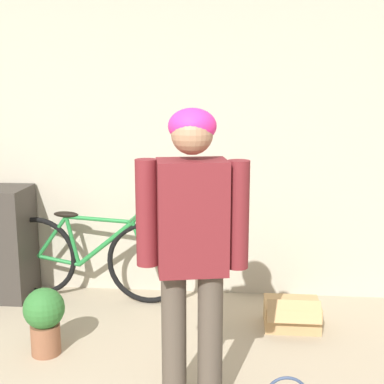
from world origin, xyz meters
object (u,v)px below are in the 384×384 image
(person, at_px, (192,234))
(bicycle, at_px, (91,257))
(cardboard_box, at_px, (292,314))
(potted_plant, at_px, (44,317))

(person, relative_size, bicycle, 1.01)
(person, xyz_separation_m, cardboard_box, (0.66, 1.08, -0.91))
(bicycle, height_order, potted_plant, bicycle)
(person, height_order, potted_plant, person)
(bicycle, bearing_deg, person, -50.14)
(bicycle, distance_m, potted_plant, 0.97)
(cardboard_box, bearing_deg, person, -121.36)
(bicycle, xyz_separation_m, cardboard_box, (1.64, -0.40, -0.27))
(person, xyz_separation_m, potted_plant, (-1.04, 0.52, -0.75))
(cardboard_box, xyz_separation_m, potted_plant, (-1.70, -0.57, 0.16))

